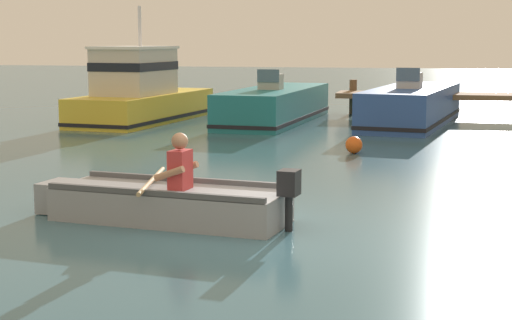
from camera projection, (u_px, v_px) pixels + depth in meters
The scene contains 6 objects.
ground_plane at pixel (270, 233), 9.91m from camera, with size 120.00×120.00×0.00m, color #386070.
rowboat_with_person at pixel (166, 202), 10.57m from camera, with size 3.73×1.98×1.19m.
moored_boat_yellow at pixel (140, 94), 23.32m from camera, with size 2.73×6.09×3.36m.
moored_boat_teal at pixel (275, 106), 23.30m from camera, with size 2.32×6.66×1.56m.
moored_boat_blue at pixel (412, 107), 22.63m from camera, with size 2.83×6.61×1.63m.
mooring_buoy at pixel (354, 145), 16.86m from camera, with size 0.36×0.36×0.36m, color #E55919.
Camera 1 is at (1.96, -9.47, 2.39)m, focal length 55.80 mm.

